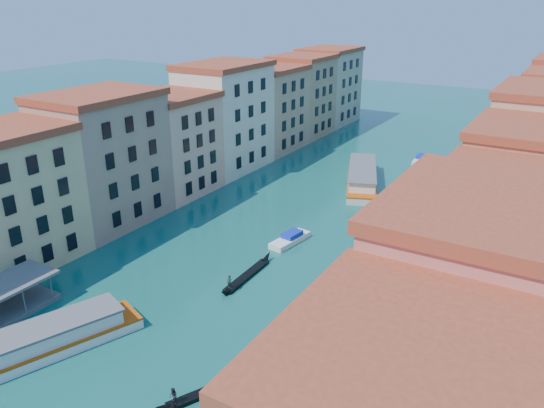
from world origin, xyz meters
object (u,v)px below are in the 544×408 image
at_px(vaporetto_far, 362,176).
at_px(gondola_right, 209,389).
at_px(gondola_fore, 247,274).
at_px(vaporetto_near, 39,343).
at_px(blue_dock, 272,406).

xyz_separation_m(vaporetto_far, gondola_right, (9.27, -59.46, -1.08)).
bearing_deg(vaporetto_far, gondola_fore, -110.22).
bearing_deg(gondola_fore, gondola_right, -67.29).
relative_size(vaporetto_near, vaporetto_far, 0.89).
distance_m(vaporetto_near, gondola_right, 18.09).
height_order(vaporetto_far, gondola_fore, vaporetto_far).
bearing_deg(vaporetto_near, gondola_fore, 89.39).
distance_m(gondola_fore, blue_dock, 22.78).
xyz_separation_m(vaporetto_far, gondola_fore, (0.80, -40.40, -1.10)).
distance_m(gondola_fore, gondola_right, 20.87).
bearing_deg(blue_dock, vaporetto_far, 126.56).
xyz_separation_m(vaporetto_near, vaporetto_far, (8.33, 63.56, 0.17)).
relative_size(vaporetto_far, gondola_right, 2.23).
bearing_deg(gondola_right, gondola_fore, 141.10).
bearing_deg(blue_dock, vaporetto_near, -144.98).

